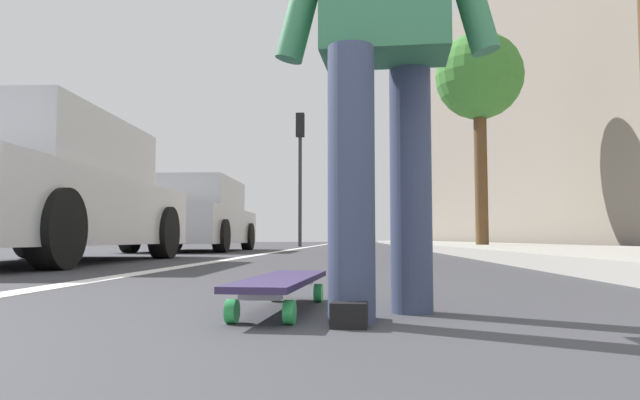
% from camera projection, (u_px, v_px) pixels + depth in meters
% --- Properties ---
extents(ground_plane, '(80.00, 80.00, 0.00)m').
position_uv_depth(ground_plane, '(342.00, 253.00, 10.37)').
color(ground_plane, '#38383D').
extents(lane_stripe_white, '(52.00, 0.16, 0.01)m').
position_uv_depth(lane_stripe_white, '(315.00, 246.00, 20.40)').
color(lane_stripe_white, silver).
rests_on(lane_stripe_white, ground).
extents(sidewalk_curb, '(52.00, 3.20, 0.13)m').
position_uv_depth(sidewalk_curb, '(454.00, 245.00, 18.11)').
color(sidewalk_curb, '#9E9B93').
rests_on(sidewalk_curb, ground).
extents(building_facade, '(40.00, 1.20, 11.64)m').
position_uv_depth(building_facade, '(501.00, 96.00, 22.31)').
color(building_facade, slate).
rests_on(building_facade, ground).
extents(skateboard, '(0.85, 0.26, 0.11)m').
position_uv_depth(skateboard, '(282.00, 283.00, 1.96)').
color(skateboard, green).
rests_on(skateboard, ground).
extents(skater_person, '(0.45, 0.72, 1.64)m').
position_uv_depth(skater_person, '(383.00, 23.00, 1.84)').
color(skater_person, '#384260').
rests_on(skater_person, ground).
extents(parked_car_near, '(4.45, 2.00, 1.49)m').
position_uv_depth(parked_car_near, '(41.00, 193.00, 5.93)').
color(parked_car_near, silver).
rests_on(parked_car_near, ground).
extents(parked_car_mid, '(4.42, 1.96, 1.46)m').
position_uv_depth(parked_car_mid, '(195.00, 217.00, 11.77)').
color(parked_car_mid, '#B7B7BC').
rests_on(parked_car_mid, ground).
extents(traffic_light, '(0.33, 0.28, 4.48)m').
position_uv_depth(traffic_light, '(300.00, 154.00, 19.29)').
color(traffic_light, '#2D2D2D').
rests_on(traffic_light, ground).
extents(street_tree_mid, '(1.86, 1.86, 4.68)m').
position_uv_depth(street_tree_mid, '(479.00, 79.00, 12.33)').
color(street_tree_mid, brown).
rests_on(street_tree_mid, ground).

